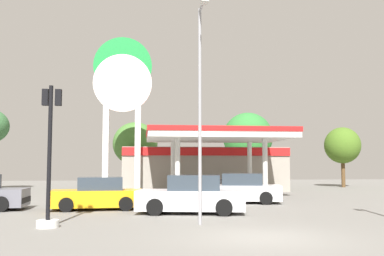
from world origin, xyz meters
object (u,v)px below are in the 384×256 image
Objects in this scene: car_1 at (98,195)px; car_2 at (239,189)px; tree_1 at (135,144)px; car_0 at (192,196)px; traffic_signal_1 at (49,172)px; station_pole_sign at (122,94)px; tree_2 at (248,137)px; corner_streetlamp at (201,94)px; tree_3 at (342,146)px.

car_2 is at bearing 19.76° from car_1.
car_2 is at bearing -68.74° from tree_1.
traffic_signal_1 reaches higher than car_0.
traffic_signal_1 is (-1.71, -15.93, -5.25)m from station_pole_sign.
car_1 is 5.87m from traffic_signal_1.
station_pole_sign is 8.25m from tree_1.
car_1 is at bearing 153.94° from car_0.
tree_2 is at bearing -9.83° from tree_1.
car_0 is at bearing 88.46° from corner_streetlamp.
corner_streetlamp is (-0.10, -3.72, 3.87)m from car_0.
car_0 is 6.48m from traffic_signal_1.
tree_3 is at bearing 7.26° from tree_2.
tree_2 reaches higher than car_1.
car_0 is 4.67m from car_1.
car_1 is 18.18m from tree_1.
station_pole_sign is at bearing 106.14° from car_0.
traffic_signal_1 is (-5.28, -3.60, 1.09)m from car_0.
tree_1 is at bearing 178.43° from tree_3.
traffic_signal_1 reaches higher than car_2.
tree_1 is at bearing 111.26° from car_2.
corner_streetlamp reaches higher than car_2.
station_pole_sign reaches higher than car_2.
station_pole_sign is at bearing 131.47° from car_2.
car_1 is at bearing -160.24° from car_2.
tree_3 is 0.70× the size of corner_streetlamp.
corner_streetlamp is at bearing -83.63° from tree_1.
car_0 is (3.57, -12.33, -6.34)m from station_pole_sign.
station_pole_sign is 2.33× the size of traffic_signal_1.
tree_3 reaches higher than car_0.
tree_1 reaches higher than car_1.
station_pole_sign reaches higher than car_0.
traffic_signal_1 is 0.88× the size of tree_3.
traffic_signal_1 is at bearing -145.70° from car_0.
car_0 is at bearing 34.30° from traffic_signal_1.
corner_streetlamp is at bearing -1.38° from traffic_signal_1.
car_1 is 20.00m from tree_2.
car_2 is 9.84m from corner_streetlamp.
car_0 is at bearing -124.04° from car_2.
station_pole_sign reaches higher than tree_1.
corner_streetlamp is (4.09, -5.78, 3.93)m from car_1.
car_0 is 1.01× the size of traffic_signal_1.
station_pole_sign is 12.00m from car_2.
car_2 is 0.83× the size of tree_1.
car_1 is at bearing -124.72° from tree_2.
car_2 is at bearing -105.81° from tree_2.
car_2 is at bearing 44.48° from traffic_signal_1.
car_0 reaches higher than car_2.
tree_3 is 28.26m from corner_streetlamp.
corner_streetlamp is at bearing -91.54° from car_0.
corner_streetlamp is (3.47, -16.05, -2.47)m from station_pole_sign.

